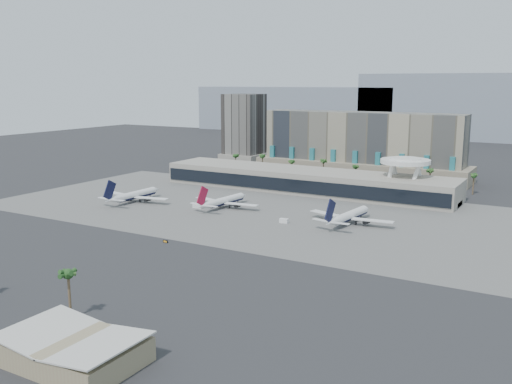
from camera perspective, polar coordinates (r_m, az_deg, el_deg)
The scene contains 16 objects.
ground at distance 234.22m, azimuth -6.59°, elevation -4.26°, with size 900.00×900.00×0.00m, color #232326.
apron_pad at distance 278.93m, azimuth 0.13°, elevation -1.70°, with size 260.00×130.00×0.06m, color #5B5B59.
mountain_ridge at distance 660.66m, azimuth 20.75°, elevation 7.54°, with size 680.00×60.00×70.00m.
hotel at distance 379.57m, azimuth 10.49°, elevation 4.06°, with size 140.00×30.00×42.00m.
office_tower at distance 446.94m, azimuth -1.20°, elevation 6.05°, with size 30.00×30.00×52.00m.
terminal at distance 325.51m, azimuth 4.94°, elevation 1.25°, with size 170.00×32.50×14.50m.
saucer_structure at distance 310.73m, azimuth 14.70°, elevation 2.70°, with size 26.00×26.00×21.89m.
palm_row at distance 354.10m, azimuth 8.40°, elevation 2.61°, with size 157.80×2.80×13.10m.
hangar_right at distance 136.68m, azimuth -17.78°, elevation -14.82°, with size 30.55×20.60×6.89m.
airliner_left at distance 301.42m, azimuth -12.09°, elevation -0.31°, with size 39.84×40.98×14.15m.
airliner_centre at distance 281.81m, azimuth -3.24°, elevation -0.89°, with size 37.56×38.79×13.39m.
airliner_right at distance 252.40m, azimuth 9.27°, elevation -2.38°, with size 39.85×41.20×14.23m.
service_vehicle_a at distance 282.27m, azimuth -5.83°, elevation -1.37°, with size 4.85×2.37×2.37m, color silver.
service_vehicle_b at distance 251.72m, azimuth 2.81°, elevation -2.89°, with size 3.77×2.16×1.94m, color white.
taxiway_sign at distance 223.93m, azimuth -9.04°, elevation -4.90°, with size 2.29×0.56×1.03m.
near_palm_b at distance 157.22m, azimuth -18.25°, elevation -8.30°, with size 6.00×6.00×13.69m.
Camera 1 is at (135.32, -181.11, 61.19)m, focal length 40.00 mm.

